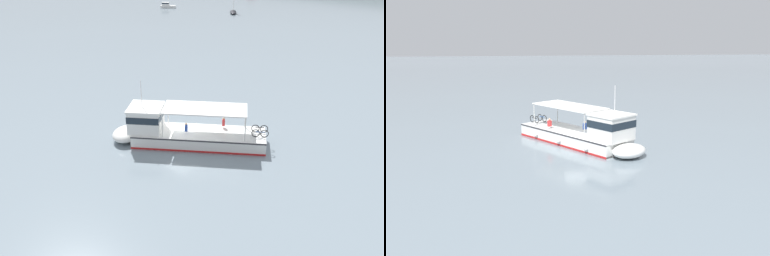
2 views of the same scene
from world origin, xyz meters
The scene contains 2 objects.
ground_plane centered at (0.00, 0.00, 0.00)m, with size 400.00×400.00×0.00m, color gray.
ferry_main centered at (0.26, -0.57, 1.01)m, with size 12.29×9.62×5.32m.
Camera 2 is at (-31.72, 5.33, 8.66)m, focal length 37.80 mm.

